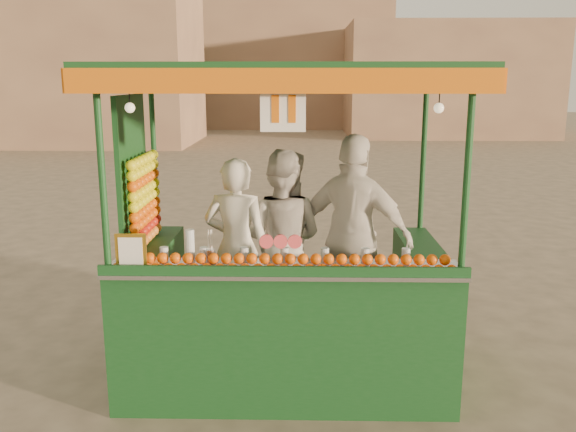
{
  "coord_description": "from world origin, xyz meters",
  "views": [
    {
      "loc": [
        0.35,
        -4.93,
        2.53
      ],
      "look_at": [
        0.25,
        0.05,
        1.41
      ],
      "focal_mm": 37.8,
      "sensor_mm": 36.0,
      "label": 1
    }
  ],
  "objects_px": {
    "vendor_left": "(237,247)",
    "vendor_middle": "(282,239)",
    "juice_cart": "(277,284)",
    "vendor_right": "(354,236)"
  },
  "relations": [
    {
      "from": "vendor_left",
      "to": "vendor_middle",
      "type": "bearing_deg",
      "value": -144.64
    },
    {
      "from": "juice_cart",
      "to": "vendor_right",
      "type": "bearing_deg",
      "value": 21.99
    },
    {
      "from": "vendor_left",
      "to": "vendor_middle",
      "type": "height_order",
      "value": "vendor_middle"
    },
    {
      "from": "juice_cart",
      "to": "vendor_left",
      "type": "bearing_deg",
      "value": 144.06
    },
    {
      "from": "juice_cart",
      "to": "vendor_left",
      "type": "height_order",
      "value": "juice_cart"
    },
    {
      "from": "vendor_left",
      "to": "vendor_right",
      "type": "bearing_deg",
      "value": -171.35
    },
    {
      "from": "juice_cart",
      "to": "vendor_right",
      "type": "xyz_separation_m",
      "value": [
        0.67,
        0.27,
        0.34
      ]
    },
    {
      "from": "vendor_middle",
      "to": "vendor_right",
      "type": "relative_size",
      "value": 0.91
    },
    {
      "from": "vendor_middle",
      "to": "vendor_right",
      "type": "xyz_separation_m",
      "value": [
        0.64,
        -0.19,
        0.08
      ]
    },
    {
      "from": "juice_cart",
      "to": "vendor_right",
      "type": "height_order",
      "value": "juice_cart"
    }
  ]
}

